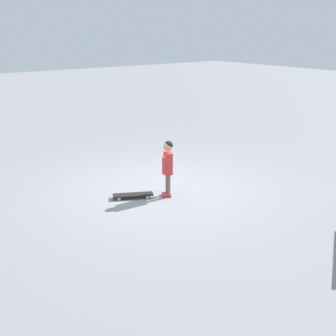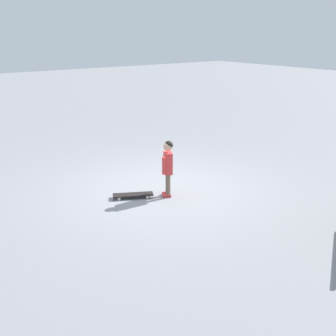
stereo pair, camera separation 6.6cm
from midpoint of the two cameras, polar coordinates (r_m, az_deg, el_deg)
ground_plane at (r=8.03m, az=-0.82°, el=-2.86°), size 50.00×50.00×0.00m
child_person at (r=7.45m, az=0.24°, el=0.77°), size 0.28×0.35×1.06m
skateboard at (r=7.59m, az=-4.64°, el=-3.73°), size 0.51×0.74×0.07m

